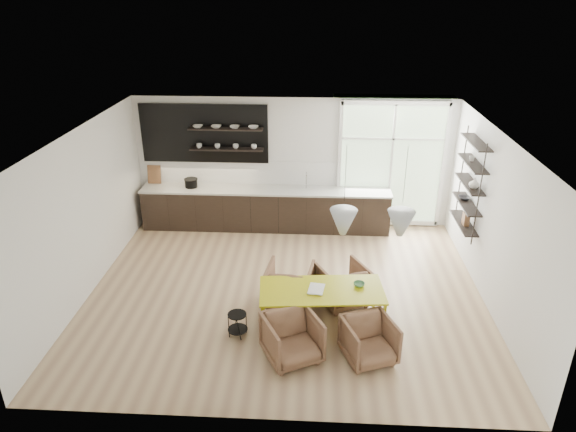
% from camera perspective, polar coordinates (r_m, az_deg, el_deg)
% --- Properties ---
extents(room, '(7.02, 6.01, 2.91)m').
position_cam_1_polar(room, '(9.68, 3.52, 2.37)').
color(room, tan).
rests_on(room, ground).
extents(kitchen_run, '(5.54, 0.69, 2.75)m').
position_cam_1_polar(kitchen_run, '(11.54, -2.96, 1.49)').
color(kitchen_run, black).
rests_on(kitchen_run, ground).
extents(right_shelving, '(0.26, 1.22, 1.90)m').
position_cam_1_polar(right_shelving, '(10.10, 19.54, 3.07)').
color(right_shelving, black).
rests_on(right_shelving, ground).
extents(dining_table, '(2.01, 1.04, 0.71)m').
position_cam_1_polar(dining_table, '(8.17, 3.76, -8.43)').
color(dining_table, '#B2B10F').
rests_on(dining_table, ground).
extents(armchair_back_left, '(0.88, 0.90, 0.72)m').
position_cam_1_polar(armchair_back_left, '(8.90, 0.17, -7.64)').
color(armchair_back_left, brown).
rests_on(armchair_back_left, ground).
extents(armchair_back_right, '(1.03, 1.04, 0.71)m').
position_cam_1_polar(armchair_back_right, '(8.97, 6.12, -7.58)').
color(armchair_back_right, brown).
rests_on(armchair_back_right, ground).
extents(armchair_front_left, '(1.02, 1.03, 0.71)m').
position_cam_1_polar(armchair_front_left, '(7.71, 0.46, -13.42)').
color(armchair_front_left, brown).
rests_on(armchair_front_left, ground).
extents(armchair_front_right, '(0.91, 0.92, 0.65)m').
position_cam_1_polar(armchair_front_right, '(7.80, 9.00, -13.50)').
color(armchair_front_right, brown).
rests_on(armchair_front_right, ground).
extents(wire_stool, '(0.32, 0.32, 0.40)m').
position_cam_1_polar(wire_stool, '(8.24, -5.65, -11.59)').
color(wire_stool, black).
rests_on(wire_stool, ground).
extents(table_book, '(0.29, 0.36, 0.03)m').
position_cam_1_polar(table_book, '(8.13, 2.31, -8.03)').
color(table_book, white).
rests_on(table_book, dining_table).
extents(table_bowl, '(0.18, 0.18, 0.06)m').
position_cam_1_polar(table_bowl, '(8.28, 7.91, -7.54)').
color(table_bowl, '#50895B').
rests_on(table_bowl, dining_table).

